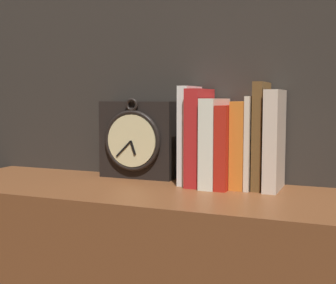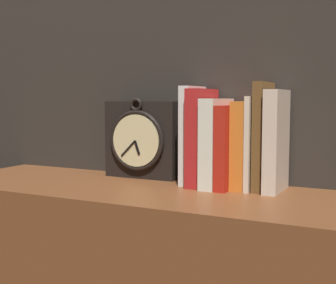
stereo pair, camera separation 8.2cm
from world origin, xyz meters
name	(u,v)px [view 1 (the left image)]	position (x,y,z in m)	size (l,w,h in m)	color
clock	(137,140)	(-0.15, 0.14, 0.84)	(0.21, 0.08, 0.22)	black
book_slot0_white	(190,135)	(0.01, 0.11, 0.86)	(0.03, 0.12, 0.25)	white
book_slot1_red	(200,137)	(0.04, 0.10, 0.86)	(0.04, 0.14, 0.24)	red
book_slot2_white	(215,143)	(0.09, 0.10, 0.85)	(0.04, 0.15, 0.22)	white
book_slot3_red	(228,146)	(0.12, 0.10, 0.84)	(0.03, 0.15, 0.20)	red
book_slot4_orange	(242,144)	(0.15, 0.11, 0.84)	(0.03, 0.12, 0.21)	orange
book_slot5_cream	(252,142)	(0.18, 0.11, 0.85)	(0.01, 0.13, 0.22)	beige
book_slot6_brown	(261,136)	(0.20, 0.11, 0.87)	(0.02, 0.12, 0.26)	brown
book_slot7_cream	(275,140)	(0.23, 0.11, 0.86)	(0.03, 0.13, 0.24)	beige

